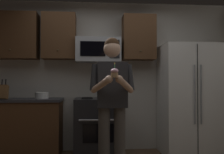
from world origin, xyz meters
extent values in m
cube|color=beige|center=(0.00, 1.75, 1.30)|extent=(4.40, 0.10, 2.60)
cube|color=black|center=(-0.15, 1.36, 0.46)|extent=(0.76, 0.66, 0.92)
cube|color=black|center=(-0.15, 1.02, 0.42)|extent=(0.48, 0.01, 0.28)
cylinder|color=#99999E|center=(-0.15, 1.00, 0.62)|extent=(0.60, 0.03, 0.03)
cylinder|color=black|center=(-0.33, 1.22, 0.93)|extent=(0.18, 0.18, 0.01)
cylinder|color=black|center=(0.03, 1.22, 0.93)|extent=(0.18, 0.18, 0.01)
cylinder|color=black|center=(-0.33, 1.50, 0.93)|extent=(0.18, 0.18, 0.01)
cylinder|color=black|center=(0.03, 1.50, 0.93)|extent=(0.18, 0.18, 0.01)
cube|color=#9EA0A5|center=(-0.15, 1.48, 1.72)|extent=(0.74, 0.40, 0.40)
cube|color=black|center=(-0.24, 1.28, 1.72)|extent=(0.40, 0.01, 0.24)
cube|color=black|center=(0.11, 1.28, 1.72)|extent=(0.16, 0.01, 0.30)
cube|color=white|center=(1.35, 1.32, 0.90)|extent=(0.90, 0.72, 1.80)
cylinder|color=gray|center=(1.30, 0.94, 1.00)|extent=(0.02, 0.02, 0.90)
cylinder|color=gray|center=(1.40, 0.94, 1.00)|extent=(0.02, 0.02, 0.90)
cube|color=black|center=(1.35, 0.95, 0.90)|extent=(0.01, 0.01, 1.74)
cube|color=#4C301C|center=(-1.55, 1.53, 1.95)|extent=(0.80, 0.34, 0.76)
sphere|color=brown|center=(-1.55, 1.35, 1.70)|extent=(0.03, 0.03, 0.03)
cube|color=#4C301C|center=(-0.80, 1.53, 1.95)|extent=(0.55, 0.34, 0.76)
sphere|color=brown|center=(-0.80, 1.35, 1.70)|extent=(0.03, 0.03, 0.03)
cube|color=#4C301C|center=(0.55, 1.53, 1.95)|extent=(0.55, 0.34, 0.76)
sphere|color=brown|center=(0.55, 1.35, 1.70)|extent=(0.03, 0.03, 0.03)
cube|color=#4C301C|center=(-1.45, 1.38, 0.44)|extent=(1.40, 0.62, 0.88)
cube|color=#2D2D33|center=(-1.45, 1.38, 0.90)|extent=(1.44, 0.66, 0.04)
cube|color=brown|center=(-1.65, 1.33, 1.03)|extent=(0.16, 0.15, 0.24)
cylinder|color=black|center=(-1.65, 1.31, 1.19)|extent=(0.02, 0.04, 0.09)
cylinder|color=black|center=(-1.60, 1.31, 1.19)|extent=(0.02, 0.04, 0.09)
cylinder|color=white|center=(-1.06, 1.40, 0.97)|extent=(0.21, 0.21, 0.10)
torus|color=white|center=(-1.06, 1.40, 1.02)|extent=(0.22, 0.22, 0.01)
cylinder|color=#4C4742|center=(-0.10, 0.45, 0.43)|extent=(0.15, 0.15, 0.86)
cylinder|color=#4C4742|center=(0.10, 0.45, 0.43)|extent=(0.15, 0.15, 0.86)
cube|color=#262628|center=(0.00, 0.45, 1.15)|extent=(0.38, 0.22, 0.58)
sphere|color=tan|center=(0.00, 0.45, 1.61)|extent=(0.22, 0.22, 0.22)
sphere|color=#382314|center=(0.00, 0.46, 1.66)|extent=(0.20, 0.20, 0.20)
cylinder|color=#262628|center=(-0.23, 0.42, 1.25)|extent=(0.15, 0.18, 0.35)
cylinder|color=tan|center=(-0.15, 0.26, 1.15)|extent=(0.26, 0.33, 0.21)
sphere|color=tan|center=(-0.06, 0.13, 1.22)|extent=(0.09, 0.09, 0.09)
cylinder|color=#262628|center=(0.22, 0.42, 1.25)|extent=(0.15, 0.18, 0.35)
cylinder|color=tan|center=(0.15, 0.26, 1.15)|extent=(0.26, 0.33, 0.21)
sphere|color=tan|center=(0.06, 0.13, 1.22)|extent=(0.09, 0.09, 0.09)
cylinder|color=#A87F56|center=(0.00, 0.11, 1.26)|extent=(0.08, 0.08, 0.06)
ellipsoid|color=#F2B2CC|center=(0.00, 0.11, 1.31)|extent=(0.09, 0.09, 0.06)
cylinder|color=#4CBF66|center=(0.00, 0.11, 1.36)|extent=(0.01, 0.01, 0.06)
ellipsoid|color=#FFD159|center=(0.00, 0.11, 1.40)|extent=(0.01, 0.01, 0.02)
camera|label=1|loc=(-0.28, -2.87, 1.18)|focal=41.65mm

